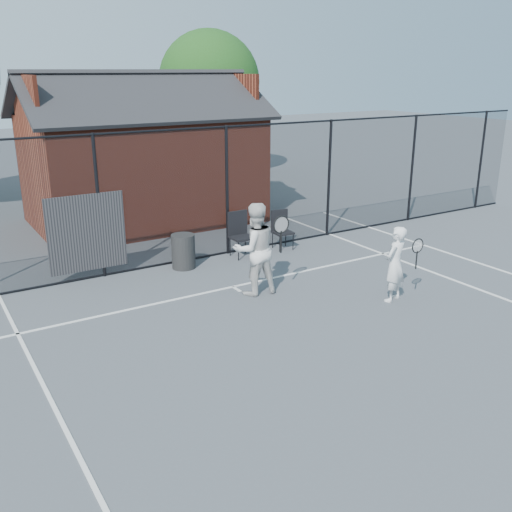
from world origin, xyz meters
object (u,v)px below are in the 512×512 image
chair_right (283,231)px  waste_bin (183,251)px  player_front (395,264)px  chair_left (242,235)px  player_back (255,249)px  clubhouse (143,165)px

chair_right → waste_bin: (-2.65, 0.00, -0.08)m
player_front → chair_right: player_front is taller
player_front → chair_left: (-1.09, 3.80, -0.21)m
player_back → clubhouse: bearing=87.4°
player_front → waste_bin: size_ratio=1.91×
chair_left → waste_bin: size_ratio=1.36×
chair_right → player_front: bearing=-85.8°
player_back → chair_left: size_ratio=1.75×
clubhouse → chair_right: 4.89m
player_back → waste_bin: size_ratio=2.38×
player_back → chair_right: (2.10, 2.11, -0.45)m
player_front → chair_left: size_ratio=1.40×
chair_right → waste_bin: 2.65m
chair_right → waste_bin: bearing=-174.8°
chair_right → waste_bin: size_ratio=1.21×
player_front → waste_bin: 4.61m
clubhouse → waste_bin: (-0.84, -4.40, -1.23)m
waste_bin → chair_right: bearing=0.0°
clubhouse → chair_right: size_ratio=7.05×
player_front → chair_left: bearing=105.9°
clubhouse → chair_right: clubhouse is taller
player_back → waste_bin: (-0.55, 2.11, -0.53)m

